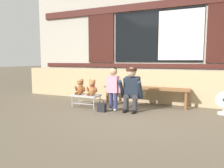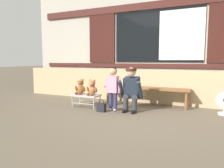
{
  "view_description": "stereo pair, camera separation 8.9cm",
  "coord_description": "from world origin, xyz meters",
  "px_view_note": "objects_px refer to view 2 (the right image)",
  "views": [
    {
      "loc": [
        1.32,
        -4.02,
        1.1
      ],
      "look_at": [
        -0.7,
        0.47,
        0.55
      ],
      "focal_mm": 34.07,
      "sensor_mm": 36.0,
      "label": 1
    },
    {
      "loc": [
        1.4,
        -3.98,
        1.1
      ],
      "look_at": [
        -0.7,
        0.47,
        0.55
      ],
      "focal_mm": 34.07,
      "sensor_mm": 36.0,
      "label": 2
    }
  ],
  "objects_px": {
    "wooden_bench_long": "(146,90)",
    "adult_crouching": "(132,89)",
    "child_standing": "(113,84)",
    "teddy_bear_plain": "(92,88)",
    "handbag_on_ground": "(101,107)",
    "small_display_bench": "(86,96)",
    "teddy_bear_with_hat": "(80,87)"
  },
  "relations": [
    {
      "from": "adult_crouching",
      "to": "handbag_on_ground",
      "type": "bearing_deg",
      "value": -151.87
    },
    {
      "from": "handbag_on_ground",
      "to": "teddy_bear_with_hat",
      "type": "bearing_deg",
      "value": 160.09
    },
    {
      "from": "wooden_bench_long",
      "to": "teddy_bear_plain",
      "type": "distance_m",
      "value": 1.34
    },
    {
      "from": "small_display_bench",
      "to": "wooden_bench_long",
      "type": "bearing_deg",
      "value": 34.9
    },
    {
      "from": "child_standing",
      "to": "teddy_bear_with_hat",
      "type": "bearing_deg",
      "value": 176.75
    },
    {
      "from": "teddy_bear_with_hat",
      "to": "teddy_bear_plain",
      "type": "height_order",
      "value": "same"
    },
    {
      "from": "adult_crouching",
      "to": "small_display_bench",
      "type": "bearing_deg",
      "value": -176.85
    },
    {
      "from": "wooden_bench_long",
      "to": "teddy_bear_with_hat",
      "type": "relative_size",
      "value": 5.78
    },
    {
      "from": "wooden_bench_long",
      "to": "small_display_bench",
      "type": "height_order",
      "value": "wooden_bench_long"
    },
    {
      "from": "small_display_bench",
      "to": "handbag_on_ground",
      "type": "distance_m",
      "value": 0.62
    },
    {
      "from": "small_display_bench",
      "to": "child_standing",
      "type": "bearing_deg",
      "value": -3.79
    },
    {
      "from": "adult_crouching",
      "to": "handbag_on_ground",
      "type": "height_order",
      "value": "adult_crouching"
    },
    {
      "from": "wooden_bench_long",
      "to": "teddy_bear_with_hat",
      "type": "xyz_separation_m",
      "value": [
        -1.36,
        -0.83,
        0.1
      ]
    },
    {
      "from": "teddy_bear_with_hat",
      "to": "adult_crouching",
      "type": "relative_size",
      "value": 0.38
    },
    {
      "from": "teddy_bear_plain",
      "to": "adult_crouching",
      "type": "xyz_separation_m",
      "value": [
        0.96,
        0.06,
        0.02
      ]
    },
    {
      "from": "wooden_bench_long",
      "to": "handbag_on_ground",
      "type": "relative_size",
      "value": 7.72
    },
    {
      "from": "child_standing",
      "to": "wooden_bench_long",
      "type": "bearing_deg",
      "value": 61.66
    },
    {
      "from": "teddy_bear_plain",
      "to": "child_standing",
      "type": "height_order",
      "value": "child_standing"
    },
    {
      "from": "wooden_bench_long",
      "to": "child_standing",
      "type": "relative_size",
      "value": 2.19
    },
    {
      "from": "teddy_bear_plain",
      "to": "small_display_bench",
      "type": "bearing_deg",
      "value": -179.49
    },
    {
      "from": "wooden_bench_long",
      "to": "small_display_bench",
      "type": "distance_m",
      "value": 1.46
    },
    {
      "from": "wooden_bench_long",
      "to": "adult_crouching",
      "type": "height_order",
      "value": "adult_crouching"
    },
    {
      "from": "wooden_bench_long",
      "to": "adult_crouching",
      "type": "relative_size",
      "value": 2.21
    },
    {
      "from": "adult_crouching",
      "to": "wooden_bench_long",
      "type": "bearing_deg",
      "value": 84.18
    },
    {
      "from": "teddy_bear_plain",
      "to": "handbag_on_ground",
      "type": "bearing_deg",
      "value": -33.75
    },
    {
      "from": "wooden_bench_long",
      "to": "adult_crouching",
      "type": "bearing_deg",
      "value": -95.82
    },
    {
      "from": "teddy_bear_plain",
      "to": "adult_crouching",
      "type": "relative_size",
      "value": 0.38
    },
    {
      "from": "wooden_bench_long",
      "to": "teddy_bear_plain",
      "type": "bearing_deg",
      "value": -141.21
    },
    {
      "from": "adult_crouching",
      "to": "child_standing",
      "type": "bearing_deg",
      "value": -164.6
    },
    {
      "from": "child_standing",
      "to": "teddy_bear_plain",
      "type": "bearing_deg",
      "value": 174.99
    },
    {
      "from": "teddy_bear_with_hat",
      "to": "small_display_bench",
      "type": "bearing_deg",
      "value": -0.77
    },
    {
      "from": "wooden_bench_long",
      "to": "small_display_bench",
      "type": "relative_size",
      "value": 3.28
    }
  ]
}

